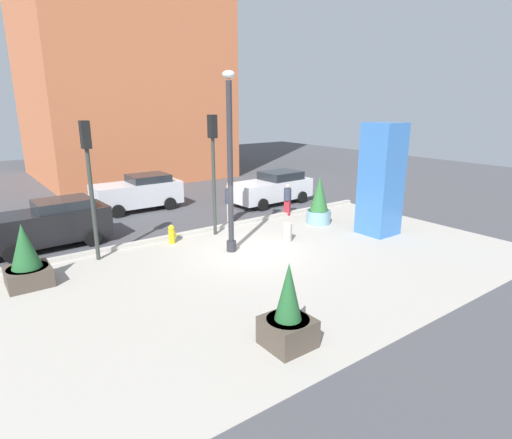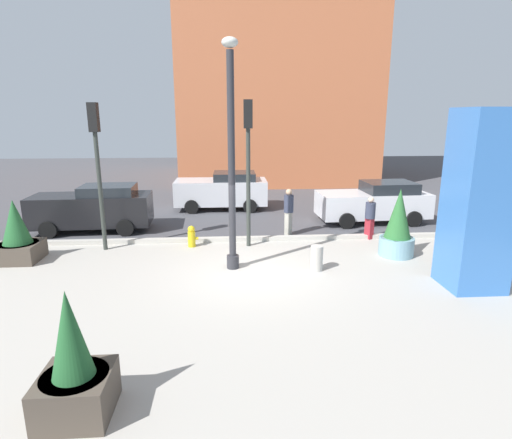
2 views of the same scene
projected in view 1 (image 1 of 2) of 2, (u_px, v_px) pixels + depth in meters
The scene contains 17 objects.
ground_plane at pixel (197, 227), 18.81m from camera, with size 60.00×60.00×0.00m, color #47474C.
plaza_pavement at pixel (284, 268), 14.16m from camera, with size 18.00×10.00×0.02m, color #ADA89E.
curb_strip at pixel (207, 230), 18.10m from camera, with size 18.00×0.24×0.16m, color #B7B2A8.
lamp_post at pixel (230, 168), 14.91m from camera, with size 0.44×0.44×6.39m.
art_pillar_blue at pixel (381, 180), 17.28m from camera, with size 1.36×1.36×4.59m, color #3870BC.
potted_plant_near_left at pixel (288, 316), 9.46m from camera, with size 1.04×1.04×2.02m.
potted_plant_near_right at pixel (319, 203), 19.11m from camera, with size 1.10×1.10×2.18m.
potted_plant_curbside at pixel (26, 260), 12.61m from camera, with size 1.23×1.23×1.94m.
fire_hydrant at pixel (172, 234), 16.53m from camera, with size 0.36×0.26×0.75m.
concrete_bollard at pixel (287, 232), 16.76m from camera, with size 0.36×0.36×0.75m, color #B2ADA3.
traffic_light_far_side at pixel (89, 169), 14.04m from camera, with size 0.28×0.42×4.79m.
traffic_light_corner at pixel (213, 156), 16.84m from camera, with size 0.28×0.42×4.89m.
car_curb_west at pixel (273, 188), 22.97m from camera, with size 4.62×2.27×1.70m.
car_passing_lane at pixel (48, 224), 15.95m from camera, with size 4.51×2.09×1.79m.
car_intersection at pixel (138, 192), 21.59m from camera, with size 4.35×2.13×1.77m.
pedestrian_on_sidewalk at pixel (288, 198), 20.46m from camera, with size 0.48×0.48×1.56m.
pedestrian_by_curb at pixel (229, 201), 19.41m from camera, with size 0.50×0.50×1.75m.
Camera 1 is at (-8.58, -12.07, 5.38)m, focal length 29.64 mm.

